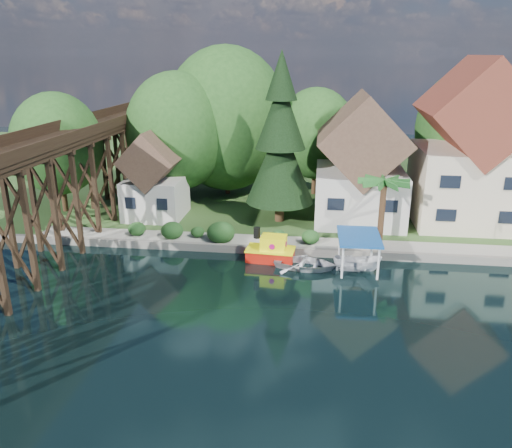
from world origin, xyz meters
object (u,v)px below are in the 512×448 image
at_px(house_center, 469,155).
at_px(palm_tree, 384,184).
at_px(conifer, 281,143).
at_px(boat_white_a, 306,262).
at_px(house_left, 360,168).
at_px(trestle_bridge, 44,189).
at_px(boat_canopy, 358,256).
at_px(shed, 155,180).
at_px(tugboat, 271,251).

bearing_deg(house_center, palm_tree, -140.36).
bearing_deg(conifer, boat_white_a, -73.74).
bearing_deg(palm_tree, house_left, 102.86).
xyz_separation_m(house_left, boat_white_a, (-4.25, -10.31, -4.68)).
relative_size(trestle_bridge, palm_tree, 8.16).
relative_size(conifer, boat_canopy, 3.42).
height_order(conifer, boat_white_a, conifer).
distance_m(shed, conifer, 11.71).
xyz_separation_m(shed, boat_canopy, (17.36, -8.88, -2.68)).
relative_size(palm_tree, tugboat, 1.48).
height_order(palm_tree, boat_canopy, palm_tree).
xyz_separation_m(house_center, shed, (-27.00, -2.00, -2.59)).
distance_m(house_center, shed, 27.20).
xyz_separation_m(palm_tree, boat_white_a, (-5.58, -4.46, -4.77)).
height_order(house_center, conifer, conifer).
xyz_separation_m(house_left, shed, (-18.00, -1.50, -1.31)).
bearing_deg(tugboat, house_center, 31.51).
xyz_separation_m(house_left, boat_canopy, (-0.64, -10.38, -3.99)).
distance_m(trestle_bridge, conifer, 18.83).
distance_m(shed, tugboat, 13.91).
height_order(trestle_bridge, palm_tree, trestle_bridge).
relative_size(trestle_bridge, tugboat, 12.07).
relative_size(house_center, palm_tree, 2.57).
height_order(house_center, boat_canopy, house_center).
distance_m(trestle_bridge, boat_canopy, 22.75).
bearing_deg(boat_white_a, shed, 65.56).
xyz_separation_m(house_center, conifer, (-15.86, -1.86, 1.00)).
height_order(shed, conifer, conifer).
height_order(house_left, boat_white_a, house_left).
relative_size(shed, boat_canopy, 1.87).
bearing_deg(boat_canopy, trestle_bridge, -178.85).
bearing_deg(shed, trestle_bridge, -118.19).
distance_m(house_left, conifer, 7.35).
relative_size(trestle_bridge, conifer, 3.08).
relative_size(tugboat, boat_canopy, 0.87).
distance_m(house_left, boat_canopy, 11.14).
relative_size(palm_tree, boat_canopy, 1.29).
xyz_separation_m(shed, boat_white_a, (13.75, -8.81, -3.37)).
distance_m(trestle_bridge, house_left, 25.42).
bearing_deg(boat_white_a, house_left, -14.21).
relative_size(shed, tugboat, 2.14).
bearing_deg(boat_white_a, trestle_bridge, 99.79).
bearing_deg(trestle_bridge, tugboat, 5.75).
bearing_deg(palm_tree, boat_white_a, -141.41).
xyz_separation_m(shed, tugboat, (11.18, -7.70, -3.06)).
distance_m(trestle_bridge, house_center, 33.96).
distance_m(house_left, boat_white_a, 12.09).
relative_size(conifer, boat_white_a, 3.25).
bearing_deg(conifer, palm_tree, -28.71).
distance_m(conifer, palm_tree, 9.60).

